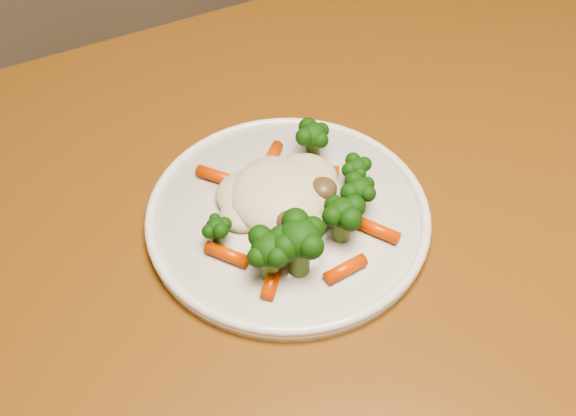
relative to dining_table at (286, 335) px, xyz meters
name	(u,v)px	position (x,y,z in m)	size (l,w,h in m)	color
dining_table	(286,335)	(0.00, 0.00, 0.00)	(1.28, 0.88, 0.75)	brown
plate	(288,218)	(0.03, 0.06, 0.10)	(0.27, 0.27, 0.01)	white
meal	(295,205)	(0.03, 0.05, 0.13)	(0.18, 0.18, 0.05)	beige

